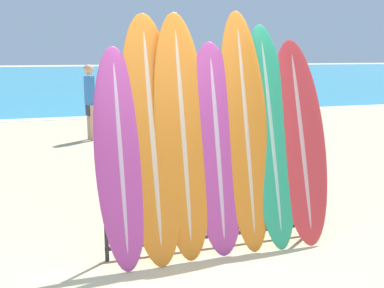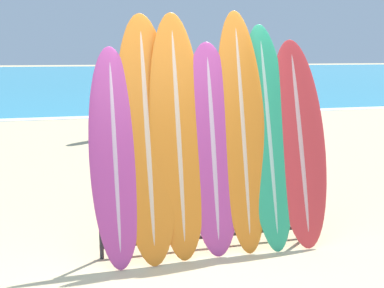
{
  "view_description": "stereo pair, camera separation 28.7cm",
  "coord_description": "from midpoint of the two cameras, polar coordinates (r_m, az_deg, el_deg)",
  "views": [
    {
      "loc": [
        -1.13,
        -3.39,
        1.97
      ],
      "look_at": [
        0.39,
        1.51,
        0.93
      ],
      "focal_mm": 42.0,
      "sensor_mm": 36.0,
      "label": 1
    },
    {
      "loc": [
        -0.85,
        -3.46,
        1.97
      ],
      "look_at": [
        0.39,
        1.51,
        0.93
      ],
      "focal_mm": 42.0,
      "sensor_mm": 36.0,
      "label": 2
    }
  ],
  "objects": [
    {
      "name": "surfboard_slot_3",
      "position": [
        4.46,
        4.47,
        -0.52
      ],
      "size": [
        0.56,
        0.59,
        2.09
      ],
      "color": "#B23D8E",
      "rests_on": "ground_plane"
    },
    {
      "name": "surfboard_rack",
      "position": [
        4.6,
        4.24,
        -7.32
      ],
      "size": [
        2.25,
        0.04,
        0.91
      ],
      "color": "#28282D",
      "rests_on": "ground_plane"
    },
    {
      "name": "ground_plane",
      "position": [
        4.07,
        1.86,
        -17.48
      ],
      "size": [
        160.0,
        160.0,
        0.0
      ],
      "primitive_type": "plane",
      "color": "#CCB789"
    },
    {
      "name": "surfboard_slot_2",
      "position": [
        4.37,
        0.08,
        1.17
      ],
      "size": [
        0.55,
        0.69,
        2.38
      ],
      "color": "orange",
      "rests_on": "ground_plane"
    },
    {
      "name": "person_mid_beach",
      "position": [
        10.58,
        -10.41,
        5.68
      ],
      "size": [
        0.23,
        0.29,
        1.73
      ],
      "rotation": [
        0.0,
        0.0,
        1.86
      ],
      "color": "tan",
      "rests_on": "ground_plane"
    },
    {
      "name": "surfboard_slot_5",
      "position": [
        4.71,
        11.39,
        1.07
      ],
      "size": [
        0.51,
        0.75,
        2.28
      ],
      "color": "#289E70",
      "rests_on": "ground_plane"
    },
    {
      "name": "surfboard_slot_6",
      "position": [
        4.85,
        15.12,
        0.27
      ],
      "size": [
        0.59,
        0.72,
        2.13
      ],
      "color": "red",
      "rests_on": "ground_plane"
    },
    {
      "name": "person_near_water",
      "position": [
        6.96,
        1.48,
        3.24
      ],
      "size": [
        0.3,
        0.24,
        1.79
      ],
      "rotation": [
        0.0,
        0.0,
        3.3
      ],
      "color": "#A87A5B",
      "rests_on": "ground_plane"
    },
    {
      "name": "ocean_water",
      "position": [
        43.64,
        -12.88,
        8.53
      ],
      "size": [
        120.0,
        60.0,
        0.01
      ],
      "color": "teal",
      "rests_on": "ground_plane"
    },
    {
      "name": "surfboard_slot_4",
      "position": [
        4.58,
        8.16,
        1.73
      ],
      "size": [
        0.51,
        0.71,
        2.41
      ],
      "color": "orange",
      "rests_on": "ground_plane"
    },
    {
      "name": "surfboard_slot_0",
      "position": [
        4.27,
        -7.87,
        -1.45
      ],
      "size": [
        0.48,
        0.71,
        2.05
      ],
      "color": "#B23D8E",
      "rests_on": "ground_plane"
    },
    {
      "name": "surfboard_slot_1",
      "position": [
        4.34,
        -3.84,
        1.0
      ],
      "size": [
        0.59,
        0.81,
        2.37
      ],
      "color": "orange",
      "rests_on": "ground_plane"
    }
  ]
}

